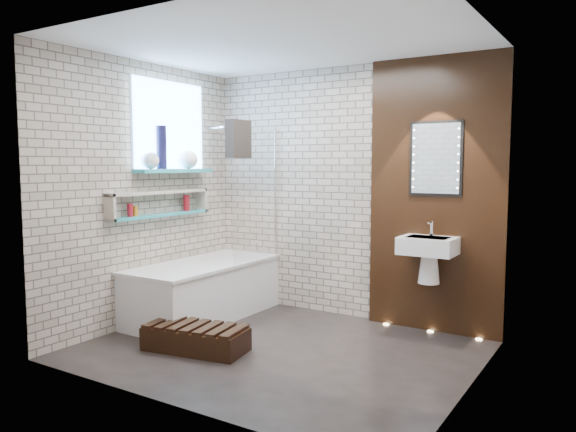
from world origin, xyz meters
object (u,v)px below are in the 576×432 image
Objects in this scene: washbasin at (428,252)px; led_mirror at (436,159)px; walnut_step at (196,339)px; bathtub at (204,290)px; bath_screen at (256,194)px.

led_mirror is (0.00, 0.16, 0.86)m from washbasin.
washbasin is 2.24m from walnut_step.
bathtub is 3.00× the size of washbasin.
washbasin is 0.66× the size of walnut_step.
bath_screen reaches higher than bathtub.
bath_screen is at bearing -174.22° from washbasin.
bath_screen is 1.76m from walnut_step.
led_mirror reaches higher than walnut_step.
bathtub reaches higher than walnut_step.
bath_screen is at bearing -169.34° from led_mirror.
walnut_step is at bearing -78.08° from bath_screen.
washbasin is at bearing 5.78° from bath_screen.
walnut_step is (0.27, -1.28, -1.18)m from bath_screen.
washbasin reaches higher than walnut_step.
bathtub is 1.97× the size of walnut_step.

